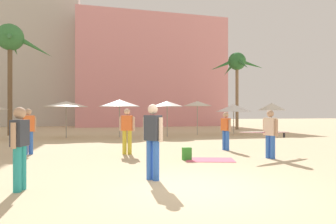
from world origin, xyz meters
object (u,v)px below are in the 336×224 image
cafe_umbrella_3 (167,104)px  person_far_left (28,129)px  person_mid_center (226,129)px  cafe_umbrella_6 (120,103)px  person_mid_left (268,132)px  person_near_left (20,145)px  beach_towel (210,160)px  cafe_umbrella_4 (66,104)px  person_mid_right (127,129)px  backpack (187,154)px  palm_tree_far_left (10,42)px  person_near_right (153,138)px  cafe_umbrella_7 (234,108)px  cafe_umbrella_2 (272,107)px  cafe_umbrella_0 (197,104)px  palm_tree_center (237,65)px

cafe_umbrella_3 → person_far_left: size_ratio=1.34×
person_mid_center → cafe_umbrella_6: bearing=101.2°
person_mid_left → person_near_left: (-7.50, -2.59, 0.03)m
person_mid_left → person_mid_center: (-0.48, 2.40, -0.03)m
beach_towel → person_mid_left: person_mid_left is taller
person_far_left → person_mid_left: bearing=40.8°
cafe_umbrella_4 → person_mid_right: bearing=-71.9°
beach_towel → backpack: backpack is taller
palm_tree_far_left → person_near_right: bearing=-67.3°
palm_tree_far_left → beach_towel: size_ratio=4.85×
cafe_umbrella_7 → person_mid_right: cafe_umbrella_7 is taller
person_far_left → cafe_umbrella_3: bearing=104.4°
cafe_umbrella_3 → person_near_left: (-6.43, -12.52, -1.22)m
palm_tree_far_left → cafe_umbrella_2: 19.21m
cafe_umbrella_0 → cafe_umbrella_6: bearing=-173.8°
person_near_left → cafe_umbrella_3: bearing=-101.1°
person_mid_left → person_mid_center: 2.45m
beach_towel → person_mid_right: (-2.52, 2.12, 0.95)m
person_mid_right → person_mid_left: bearing=84.9°
person_far_left → person_mid_center: person_far_left is taller
cafe_umbrella_6 → beach_towel: cafe_umbrella_6 is taller
person_near_left → person_near_right: size_ratio=0.95×
cafe_umbrella_4 → person_near_left: size_ratio=1.59×
cafe_umbrella_0 → person_mid_center: (-1.84, -8.35, -1.34)m
person_near_right → palm_tree_center: bearing=21.4°
cafe_umbrella_3 → cafe_umbrella_7: 5.19m
cafe_umbrella_0 → person_near_left: cafe_umbrella_0 is taller
person_mid_right → person_near_right: (0.04, -4.55, 0.03)m
person_mid_left → person_near_right: bearing=7.0°
cafe_umbrella_0 → cafe_umbrella_2: bearing=-5.2°
palm_tree_far_left → cafe_umbrella_4: 6.58m
palm_tree_far_left → person_mid_center: (10.86, -11.32, -5.59)m
backpack → person_far_left: bearing=63.5°
cafe_umbrella_4 → backpack: cafe_umbrella_4 is taller
person_near_right → cafe_umbrella_3: bearing=38.0°
palm_tree_far_left → cafe_umbrella_7: size_ratio=3.03×
palm_tree_far_left → cafe_umbrella_3: bearing=-20.2°
beach_towel → person_mid_right: size_ratio=0.91×
cafe_umbrella_2 → cafe_umbrella_4: (-14.46, 0.44, 0.10)m
cafe_umbrella_4 → cafe_umbrella_6: (3.28, -0.52, 0.07)m
backpack → person_mid_right: (-1.77, 1.89, 0.76)m
cafe_umbrella_2 → beach_towel: size_ratio=1.44×
cafe_umbrella_3 → cafe_umbrella_4: (-6.38, 0.74, -0.04)m
cafe_umbrella_3 → person_mid_left: cafe_umbrella_3 is taller
beach_towel → person_mid_right: person_mid_right is taller
cafe_umbrella_6 → backpack: size_ratio=6.33×
palm_tree_far_left → person_mid_center: 16.65m
cafe_umbrella_7 → cafe_umbrella_4: bearing=179.4°
person_mid_left → palm_tree_far_left: bearing=-69.9°
palm_tree_center → cafe_umbrella_7: 7.73m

